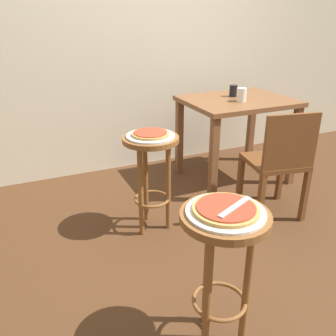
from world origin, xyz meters
TOP-DOWN VIEW (x-y plane):
  - ground_plane at (0.00, 0.00)m, footprint 6.00×6.00m
  - back_wall at (0.00, 1.65)m, footprint 6.00×0.10m
  - stool_foreground at (-0.51, -0.66)m, footprint 0.39×0.39m
  - serving_plate_foreground at (-0.51, -0.66)m, footprint 0.34×0.34m
  - pizza_foreground at (-0.51, -0.66)m, footprint 0.28×0.28m
  - stool_middle at (-0.42, 0.41)m, footprint 0.39×0.39m
  - serving_plate_middle at (-0.42, 0.41)m, footprint 0.33×0.33m
  - pizza_middle at (-0.42, 0.41)m, footprint 0.25×0.25m
  - dining_table at (0.61, 0.91)m, footprint 0.94×0.74m
  - cup_near_edge at (0.58, 0.82)m, footprint 0.08×0.08m
  - cup_far_edge at (0.63, 1.01)m, footprint 0.07×0.07m
  - wooden_chair at (0.50, 0.17)m, footprint 0.47×0.47m
  - pizza_server_knife at (-0.48, -0.68)m, footprint 0.21×0.11m

SIDE VIEW (x-z plane):
  - ground_plane at x=0.00m, z-range 0.00..0.00m
  - wooden_chair at x=0.50m, z-range 0.04..0.89m
  - stool_foreground at x=-0.51m, z-range 0.17..0.88m
  - stool_middle at x=-0.42m, z-range 0.17..0.88m
  - dining_table at x=0.61m, z-range 0.26..1.03m
  - serving_plate_foreground at x=-0.51m, z-range 0.71..0.72m
  - serving_plate_middle at x=-0.42m, z-range 0.71..0.72m
  - pizza_foreground at x=-0.51m, z-range 0.72..0.74m
  - pizza_middle at x=-0.42m, z-range 0.72..0.74m
  - pizza_server_knife at x=-0.48m, z-range 0.74..0.75m
  - cup_far_edge at x=0.63m, z-range 0.77..0.87m
  - cup_near_edge at x=0.58m, z-range 0.77..0.88m
  - back_wall at x=0.00m, z-range 0.00..3.00m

